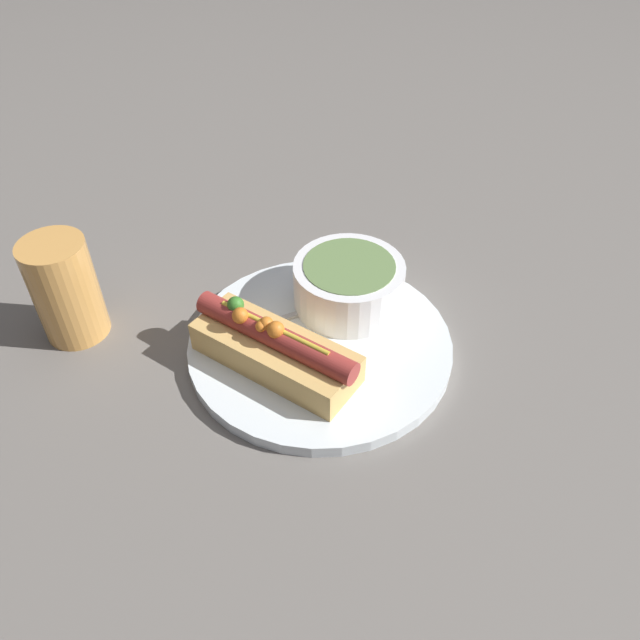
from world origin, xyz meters
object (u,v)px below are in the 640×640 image
hot_dog (274,348)px  soup_bowl (349,283)px  drinking_glass (65,290)px  spoon (306,310)px

hot_dog → soup_bowl: (-0.04, 0.11, 0.01)m
hot_dog → soup_bowl: hot_dog is taller
hot_dog → drinking_glass: drinking_glass is taller
hot_dog → drinking_glass: bearing=-162.1°
hot_dog → drinking_glass: 0.22m
hot_dog → soup_bowl: 0.12m
spoon → hot_dog: bearing=-137.2°
drinking_glass → hot_dog: bearing=43.1°
soup_bowl → drinking_glass: (-0.12, -0.26, 0.02)m
soup_bowl → hot_dog: bearing=-69.5°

